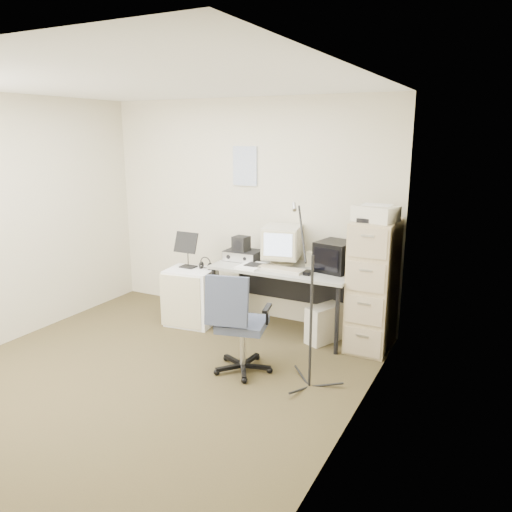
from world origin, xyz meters
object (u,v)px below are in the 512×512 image
at_px(filing_cabinet, 373,285).
at_px(side_cart, 191,297).
at_px(desk, 284,299).
at_px(office_chair, 242,322).

relative_size(filing_cabinet, side_cart, 2.04).
xyz_separation_m(desk, office_chair, (0.05, -1.02, 0.10)).
distance_m(office_chair, side_cart, 1.32).
relative_size(office_chair, side_cart, 1.46).
height_order(desk, office_chair, office_chair).
xyz_separation_m(filing_cabinet, desk, (-0.95, -0.03, -0.29)).
height_order(office_chair, side_cart, office_chair).
height_order(filing_cabinet, desk, filing_cabinet).
bearing_deg(desk, office_chair, -87.06).
bearing_deg(side_cart, office_chair, -42.49).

